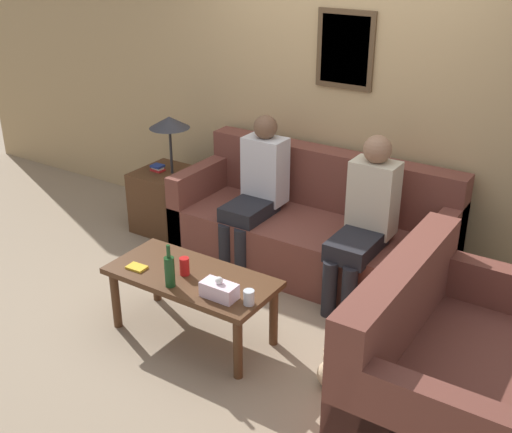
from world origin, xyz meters
TOP-DOWN VIEW (x-y plane):
  - ground_plane at (0.00, 0.00)m, footprint 16.00×16.00m
  - wall_back at (0.00, 0.99)m, footprint 9.00×0.08m
  - couch_main at (0.00, 0.53)m, footprint 2.23×0.88m
  - couch_side at (1.45, -0.64)m, footprint 0.88×1.44m
  - coffee_table at (-0.21, -0.78)m, footprint 1.15×0.54m
  - side_table_with_lamp at (-1.44, 0.43)m, footprint 0.53×0.53m
  - wine_bottle at (-0.23, -0.97)m, footprint 0.07×0.07m
  - drinking_glass at (0.31, -0.87)m, footprint 0.07×0.07m
  - book_stack at (-0.57, -0.91)m, footprint 0.14×0.10m
  - soda_can at (-0.25, -0.80)m, footprint 0.07×0.07m
  - tissue_box at (0.11, -0.91)m, footprint 0.23×0.12m
  - person_left at (-0.45, 0.39)m, footprint 0.34×0.63m
  - person_right at (0.53, 0.31)m, footprint 0.34×0.66m
  - teddy_bear at (0.83, -0.75)m, footprint 0.17×0.17m

SIDE VIEW (x-z plane):
  - ground_plane at x=0.00m, z-range 0.00..0.00m
  - teddy_bear at x=0.83m, z-range -0.02..0.25m
  - couch_main at x=0.00m, z-range -0.14..0.78m
  - couch_side at x=1.45m, z-range -0.14..0.78m
  - side_table_with_lamp at x=-1.44m, z-range -0.20..0.88m
  - coffee_table at x=-0.21m, z-range 0.17..0.64m
  - book_stack at x=-0.57m, z-range 0.47..0.49m
  - drinking_glass at x=0.31m, z-range 0.47..0.57m
  - tissue_box at x=0.11m, z-range 0.46..0.60m
  - soda_can at x=-0.25m, z-range 0.47..0.60m
  - wine_bottle at x=-0.23m, z-range 0.44..0.73m
  - person_left at x=-0.45m, z-range 0.04..1.26m
  - person_right at x=0.53m, z-range 0.04..1.28m
  - wall_back at x=0.00m, z-range 0.00..2.60m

